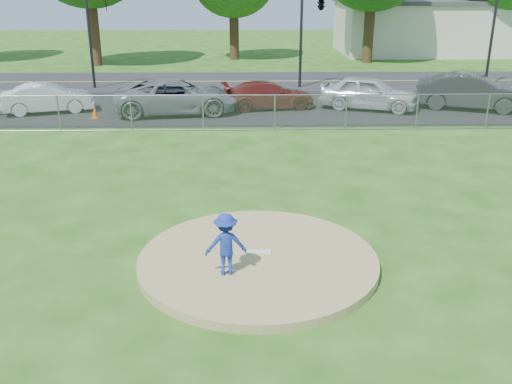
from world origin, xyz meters
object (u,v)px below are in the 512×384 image
parked_car_gray (177,97)px  traffic_signal_left (93,28)px  traffic_cone (95,112)px  parked_car_darkred (268,95)px  parked_car_white (48,98)px  commercial_building (437,26)px  pitcher (226,244)px  parked_car_charcoal (471,92)px  traffic_signal_center (319,5)px  traffic_signal_right (497,27)px  parked_car_pearl (369,93)px

parked_car_gray → traffic_signal_left: bearing=30.8°
traffic_cone → parked_car_darkred: 8.26m
traffic_cone → parked_car_white: 2.81m
commercial_building → pitcher: size_ratio=12.06×
parked_car_darkred → parked_car_charcoal: parked_car_charcoal is taller
traffic_signal_center → traffic_signal_right: (10.27, 0.00, -1.25)m
traffic_cone → parked_car_pearl: parked_car_pearl is taller
parked_car_white → parked_car_charcoal: (20.35, 0.28, 0.17)m
commercial_building → parked_car_charcoal: commercial_building is taller
parked_car_gray → parked_car_pearl: parked_car_pearl is taller
parked_car_pearl → commercial_building: bearing=-5.6°
traffic_cone → parked_car_gray: (3.65, 0.92, 0.50)m
traffic_signal_center → parked_car_gray: bearing=-137.6°
traffic_signal_left → parked_car_darkred: bearing=-30.7°
traffic_signal_right → parked_car_darkred: (-13.32, -5.75, -2.70)m
traffic_signal_left → traffic_cone: 8.45m
traffic_signal_left → parked_car_gray: bearing=-51.9°
commercial_building → traffic_signal_right: traffic_signal_right is taller
parked_car_darkred → parked_car_charcoal: (9.84, -0.41, 0.20)m
traffic_cone → parked_car_gray: 3.80m
traffic_signal_left → pitcher: bearing=-70.4°
parked_car_gray → parked_car_pearl: bearing=-92.7°
parked_car_gray → parked_car_darkred: bearing=-84.1°
commercial_building → pitcher: commercial_building is taller
traffic_signal_left → parked_car_darkred: (9.68, -5.75, -2.70)m
parked_car_white → parked_car_darkred: size_ratio=0.93×
traffic_signal_right → parked_car_darkred: 14.76m
traffic_signal_center → traffic_signal_right: size_ratio=1.00×
parked_car_white → parked_car_pearl: bearing=-105.0°
parked_car_charcoal → parked_car_pearl: bearing=108.2°
pitcher → traffic_cone: (-6.42, 15.03, -0.57)m
pitcher → parked_car_charcoal: bearing=-132.5°
traffic_signal_left → parked_car_charcoal: 20.62m
pitcher → parked_car_white: 18.57m
traffic_cone → parked_car_white: parked_car_white is taller
commercial_building → traffic_signal_right: bearing=-96.3°
parked_car_darkred → parked_car_gray: bearing=94.5°
traffic_signal_right → pitcher: 27.31m
traffic_signal_center → parked_car_charcoal: size_ratio=1.08×
traffic_signal_center → parked_car_white: bearing=-154.6°
traffic_signal_right → traffic_cone: bearing=-160.2°
pitcher → parked_car_gray: parked_car_gray is taller
traffic_cone → parked_car_gray: bearing=14.2°
parked_car_white → parked_car_gray: 6.14m
traffic_signal_right → parked_car_charcoal: (-3.48, -6.16, -2.50)m
traffic_signal_center → parked_car_pearl: bearing=-73.2°
parked_car_white → parked_car_gray: (6.13, -0.34, 0.11)m
parked_car_darkred → parked_car_charcoal: bearing=-101.1°
traffic_signal_right → parked_car_pearl: size_ratio=1.19×
commercial_building → parked_car_charcoal: size_ratio=3.16×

